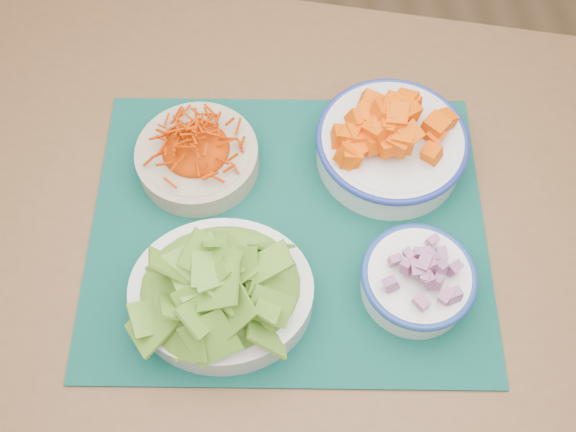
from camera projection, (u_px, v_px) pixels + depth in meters
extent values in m
plane|color=#946B47|center=(334.00, 411.00, 1.50)|extent=(4.00, 4.00, 0.00)
cube|color=brown|center=(300.00, 224.00, 0.91)|extent=(1.43, 1.15, 0.04)
cylinder|color=brown|center=(79.00, 126.00, 1.45)|extent=(0.06, 0.06, 0.71)
cube|color=#05302A|center=(288.00, 227.00, 0.88)|extent=(0.59, 0.50, 0.00)
cylinder|color=tan|center=(198.00, 158.00, 0.91)|extent=(0.21, 0.21, 0.04)
ellipsoid|color=#CE3900|center=(195.00, 144.00, 0.88)|extent=(0.15, 0.15, 0.03)
cylinder|color=silver|center=(390.00, 148.00, 0.91)|extent=(0.26, 0.26, 0.05)
torus|color=navy|center=(392.00, 139.00, 0.89)|extent=(0.21, 0.21, 0.01)
ellipsoid|color=#FF5D00|center=(396.00, 125.00, 0.86)|extent=(0.18, 0.18, 0.06)
ellipsoid|color=#41771B|center=(218.00, 277.00, 0.76)|extent=(0.20, 0.17, 0.07)
cylinder|color=white|center=(416.00, 282.00, 0.81)|extent=(0.17, 0.17, 0.05)
torus|color=navy|center=(419.00, 275.00, 0.80)|extent=(0.15, 0.15, 0.01)
ellipsoid|color=#6D0B46|center=(421.00, 270.00, 0.78)|extent=(0.12, 0.12, 0.02)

